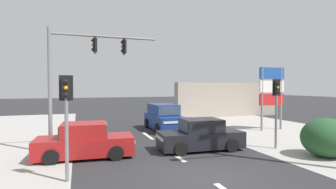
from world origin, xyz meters
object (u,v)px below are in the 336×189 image
(pedestal_signal_left_kerb, at_px, (66,110))
(sedan_oncoming_near, at_px, (85,142))
(traffic_signal_mast, at_px, (79,67))
(pedestal_signal_right_kerb, at_px, (276,102))
(shopping_plaza_sign, at_px, (272,89))
(sedan_kerbside_parked, at_px, (200,136))
(suv_crossing_left, at_px, (164,118))

(pedestal_signal_left_kerb, distance_m, sedan_oncoming_near, 3.50)
(traffic_signal_mast, height_order, sedan_oncoming_near, traffic_signal_mast)
(sedan_oncoming_near, bearing_deg, pedestal_signal_right_kerb, -8.97)
(shopping_plaza_sign, xyz_separation_m, sedan_kerbside_parked, (-7.56, -3.70, -2.28))
(suv_crossing_left, bearing_deg, shopping_plaza_sign, -19.74)
(pedestal_signal_right_kerb, bearing_deg, suv_crossing_left, 115.75)
(traffic_signal_mast, bearing_deg, sedan_oncoming_near, -79.93)
(suv_crossing_left, relative_size, sedan_oncoming_near, 1.05)
(traffic_signal_mast, distance_m, suv_crossing_left, 8.21)
(traffic_signal_mast, distance_m, sedan_kerbside_parked, 6.93)
(shopping_plaza_sign, relative_size, sedan_oncoming_near, 1.06)
(shopping_plaza_sign, distance_m, suv_crossing_left, 8.16)
(suv_crossing_left, distance_m, sedan_kerbside_parked, 6.37)
(sedan_kerbside_parked, bearing_deg, pedestal_signal_right_kerb, -16.32)
(sedan_oncoming_near, xyz_separation_m, sedan_kerbside_parked, (5.54, -0.37, 0.00))
(pedestal_signal_left_kerb, height_order, sedan_oncoming_near, pedestal_signal_left_kerb)
(pedestal_signal_left_kerb, bearing_deg, suv_crossing_left, 54.85)
(shopping_plaza_sign, distance_m, sedan_oncoming_near, 13.70)
(pedestal_signal_right_kerb, relative_size, sedan_kerbside_parked, 0.82)
(traffic_signal_mast, bearing_deg, sedan_kerbside_parked, -16.37)
(traffic_signal_mast, xyz_separation_m, suv_crossing_left, (5.91, 4.67, -3.26))
(pedestal_signal_right_kerb, height_order, suv_crossing_left, pedestal_signal_right_kerb)
(pedestal_signal_right_kerb, bearing_deg, traffic_signal_mast, 163.65)
(sedan_oncoming_near, bearing_deg, suv_crossing_left, 46.58)
(pedestal_signal_right_kerb, xyz_separation_m, sedan_kerbside_parked, (-3.73, 1.09, -1.71))
(pedestal_signal_left_kerb, relative_size, suv_crossing_left, 0.78)
(sedan_kerbside_parked, bearing_deg, traffic_signal_mast, 163.63)
(pedestal_signal_right_kerb, height_order, sedan_oncoming_near, pedestal_signal_right_kerb)
(traffic_signal_mast, xyz_separation_m, shopping_plaza_sign, (13.33, 2.01, -1.16))
(pedestal_signal_right_kerb, height_order, shopping_plaza_sign, shopping_plaza_sign)
(suv_crossing_left, xyz_separation_m, sedan_oncoming_near, (-5.67, -5.99, -0.18))
(shopping_plaza_sign, height_order, sedan_kerbside_parked, shopping_plaza_sign)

